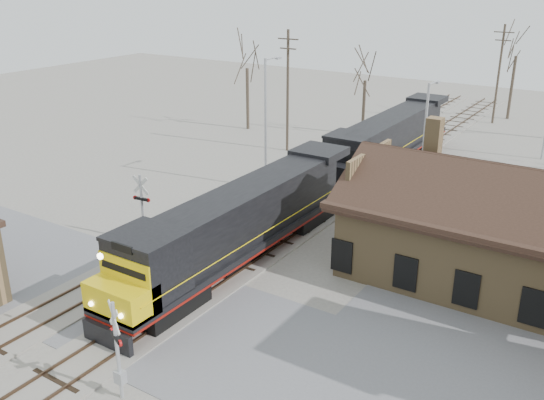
{
  "coord_description": "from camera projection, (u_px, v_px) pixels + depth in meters",
  "views": [
    {
      "loc": [
        17.96,
        -17.95,
        15.3
      ],
      "look_at": [
        0.47,
        9.0,
        3.06
      ],
      "focal_mm": 40.0,
      "sensor_mm": 36.0,
      "label": 1
    }
  ],
  "objects": [
    {
      "name": "tree_b",
      "position": [
        366.0,
        72.0,
        57.87
      ],
      "size": [
        3.56,
        3.56,
        8.72
      ],
      "color": "#382D23",
      "rests_on": "ground"
    },
    {
      "name": "road",
      "position": [
        160.0,
        315.0,
        28.65
      ],
      "size": [
        60.0,
        9.0,
        0.03
      ],
      "primitive_type": "cube",
      "color": "slate",
      "rests_on": "ground"
    },
    {
      "name": "track_siding",
      "position": [
        259.0,
        201.0,
        42.68
      ],
      "size": [
        3.4,
        90.0,
        0.24
      ],
      "color": "gray",
      "rests_on": "ground"
    },
    {
      "name": "ground",
      "position": [
        160.0,
        315.0,
        28.66
      ],
      "size": [
        140.0,
        140.0,
        0.0
      ],
      "primitive_type": "plane",
      "color": "gray",
      "rests_on": "ground"
    },
    {
      "name": "crossbuck_near",
      "position": [
        118.0,
        354.0,
        22.47
      ],
      "size": [
        1.11,
        0.57,
        4.15
      ],
      "rotation": [
        0.0,
        0.0,
        -0.43
      ],
      "color": "#A5A8AD",
      "rests_on": "ground"
    },
    {
      "name": "crossbuck_far",
      "position": [
        143.0,
        211.0,
        35.7
      ],
      "size": [
        1.21,
        0.32,
        4.24
      ],
      "rotation": [
        0.0,
        0.0,
        3.25
      ],
      "color": "#A5A8AD",
      "rests_on": "ground"
    },
    {
      "name": "tree_c",
      "position": [
        518.0,
        45.0,
        63.67
      ],
      "size": [
        4.51,
        4.51,
        11.05
      ],
      "color": "#382D23",
      "rests_on": "ground"
    },
    {
      "name": "utility_pole_a",
      "position": [
        288.0,
        89.0,
        52.87
      ],
      "size": [
        2.0,
        0.24,
        10.61
      ],
      "color": "#382D23",
      "rests_on": "ground"
    },
    {
      "name": "track_main",
      "position": [
        315.0,
        214.0,
        40.39
      ],
      "size": [
        3.4,
        90.0,
        0.24
      ],
      "color": "gray",
      "rests_on": "ground"
    },
    {
      "name": "depot",
      "position": [
        491.0,
        238.0,
        31.11
      ],
      "size": [
        15.2,
        9.31,
        7.9
      ],
      "color": "olive",
      "rests_on": "ground"
    },
    {
      "name": "locomotive_trailing",
      "position": [
        386.0,
        142.0,
        48.74
      ],
      "size": [
        3.01,
        20.19,
        4.24
      ],
      "color": "black",
      "rests_on": "ground"
    },
    {
      "name": "tree_a",
      "position": [
        247.0,
        58.0,
        59.76
      ],
      "size": [
        4.1,
        4.1,
        10.05
      ],
      "color": "#382D23",
      "rests_on": "ground"
    },
    {
      "name": "utility_pole_b",
      "position": [
        499.0,
        73.0,
        62.65
      ],
      "size": [
        2.0,
        0.24,
        10.19
      ],
      "color": "#382D23",
      "rests_on": "ground"
    },
    {
      "name": "streetlight_a",
      "position": [
        267.0,
        118.0,
        43.59
      ],
      "size": [
        0.25,
        2.04,
        9.57
      ],
      "color": "#A5A8AD",
      "rests_on": "ground"
    },
    {
      "name": "streetlight_b",
      "position": [
        425.0,
        138.0,
        40.46
      ],
      "size": [
        0.25,
        2.04,
        8.47
      ],
      "color": "#A5A8AD",
      "rests_on": "ground"
    },
    {
      "name": "locomotive_lead",
      "position": [
        237.0,
        226.0,
        32.7
      ],
      "size": [
        3.01,
        20.19,
        4.48
      ],
      "color": "black",
      "rests_on": "ground"
    }
  ]
}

